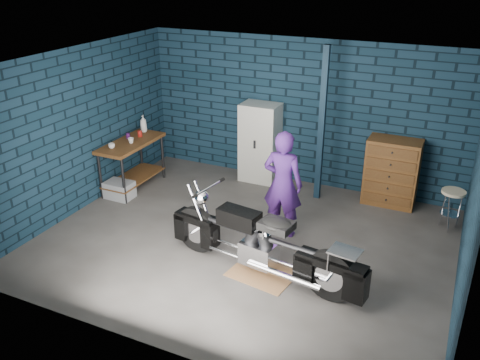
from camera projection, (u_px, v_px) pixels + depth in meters
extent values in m
plane|color=#53504E|center=(245.00, 241.00, 7.76)|extent=(6.00, 6.00, 0.00)
cube|color=#102635|center=(301.00, 113.00, 9.28)|extent=(6.00, 0.02, 2.70)
cube|color=#102635|center=(79.00, 131.00, 8.36)|extent=(0.02, 5.00, 2.70)
cube|color=#102635|center=(474.00, 198.00, 6.06)|extent=(0.02, 5.00, 2.70)
cube|color=white|center=(245.00, 64.00, 6.65)|extent=(6.00, 5.00, 0.02)
cube|color=#122739|center=(322.00, 125.00, 8.61)|extent=(0.10, 0.10, 2.70)
cube|color=brown|center=(133.00, 165.00, 9.36)|extent=(0.60, 1.40, 0.91)
cube|color=brown|center=(262.00, 274.00, 6.97)|extent=(0.95, 0.77, 0.01)
imported|color=#451E73|center=(283.00, 184.00, 7.65)|extent=(0.63, 0.42, 1.68)
cube|color=gray|center=(119.00, 190.00, 9.08)|extent=(0.49, 0.35, 0.30)
cube|color=silver|center=(260.00, 143.00, 9.57)|extent=(0.70, 0.50, 1.51)
cube|color=brown|center=(391.00, 173.00, 8.69)|extent=(0.88, 0.49, 1.17)
imported|color=beige|center=(112.00, 146.00, 8.84)|extent=(0.13, 0.13, 0.09)
imported|color=beige|center=(131.00, 140.00, 9.08)|extent=(0.11, 0.11, 0.10)
cylinder|color=#501860|center=(128.00, 136.00, 9.30)|extent=(0.09, 0.09, 0.10)
cylinder|color=#A71D16|center=(140.00, 134.00, 9.40)|extent=(0.10, 0.10, 0.11)
imported|color=gray|center=(143.00, 123.00, 9.61)|extent=(0.15, 0.15, 0.33)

